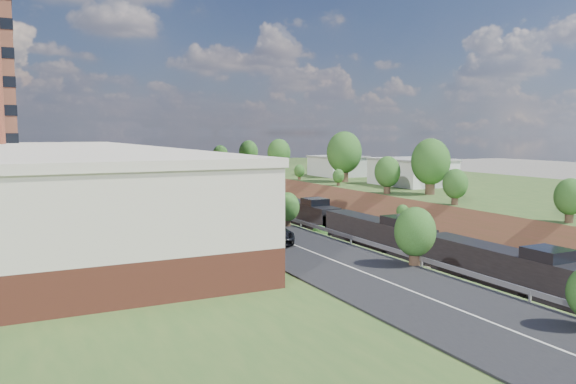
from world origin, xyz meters
The scene contains 16 objects.
platform_left centered at (-33.00, 60.00, 2.50)m, with size 44.00×180.00×5.00m, color #345824.
platform_right centered at (33.00, 60.00, 2.50)m, with size 44.00×180.00×5.00m, color #345824.
embankment_left centered at (-11.00, 60.00, 0.00)m, with size 7.07×180.00×7.07m, color brown.
embankment_right centered at (11.00, 60.00, 0.00)m, with size 7.07×180.00×7.07m, color brown.
rail_left_track centered at (-2.60, 60.00, 0.09)m, with size 1.58×180.00×0.18m, color gray.
rail_right_track centered at (2.60, 60.00, 0.09)m, with size 1.58×180.00×0.18m, color gray.
road centered at (-15.50, 60.00, 5.05)m, with size 8.00×180.00×0.10m, color black.
guardrail centered at (-11.40, 59.80, 5.55)m, with size 0.10×171.00×0.70m.
commercial_building centered at (-28.00, 38.00, 8.51)m, with size 14.30×62.30×7.00m.
overpass centered at (0.00, 122.00, 4.92)m, with size 24.50×8.30×7.40m.
white_building_near centered at (23.50, 52.00, 7.00)m, with size 9.00×12.00×4.00m, color silver.
white_building_far centered at (23.00, 74.00, 6.80)m, with size 8.00×10.00×3.60m, color silver.
tree_right_large centered at (17.00, 40.00, 9.38)m, with size 5.25×5.25×7.61m.
tree_left_crest centered at (-11.80, 20.00, 7.04)m, with size 2.45×2.45×3.55m.
freight_train centered at (2.60, 73.82, 2.50)m, with size 2.90×132.62×4.55m.
suv centered at (-16.58, 18.50, 5.89)m, with size 2.61×5.65×1.57m, color black.
Camera 1 is at (-33.90, -19.48, 13.30)m, focal length 35.00 mm.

